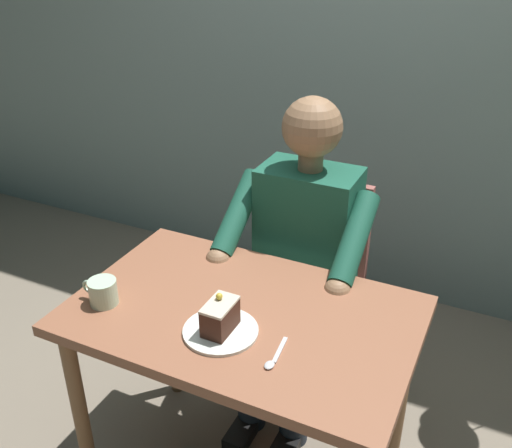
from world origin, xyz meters
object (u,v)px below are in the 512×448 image
object	(u,v)px
chair	(313,279)
coffee_cup	(103,291)
seated_person	(299,262)
dining_table	(243,337)
cake_slice	(220,316)
dessert_spoon	(274,358)

from	to	relation	value
chair	coffee_cup	size ratio (longest dim) A/B	7.20
coffee_cup	seated_person	bearing A→B (deg)	-123.26
chair	coffee_cup	xyz separation A→B (m)	(0.41, 0.79, 0.30)
dining_table	chair	bearing A→B (deg)	-90.00
cake_slice	dessert_spoon	size ratio (longest dim) A/B	0.82
dessert_spoon	cake_slice	bearing A→B (deg)	-11.43
cake_slice	dessert_spoon	distance (m)	0.20
cake_slice	coffee_cup	bearing A→B (deg)	4.42
seated_person	dessert_spoon	world-z (taller)	seated_person
chair	cake_slice	world-z (taller)	chair
coffee_cup	dessert_spoon	world-z (taller)	coffee_cup
coffee_cup	dining_table	bearing A→B (deg)	-159.73
seated_person	coffee_cup	xyz separation A→B (m)	(0.41, 0.62, 0.13)
chair	dessert_spoon	world-z (taller)	chair
cake_slice	chair	bearing A→B (deg)	-90.82
dining_table	coffee_cup	size ratio (longest dim) A/B	8.53
dining_table	cake_slice	bearing A→B (deg)	84.84
cake_slice	dessert_spoon	bearing A→B (deg)	168.57
dessert_spoon	coffee_cup	bearing A→B (deg)	-0.70
chair	seated_person	bearing A→B (deg)	90.00
cake_slice	coffee_cup	world-z (taller)	cake_slice
dining_table	chair	distance (m)	0.66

